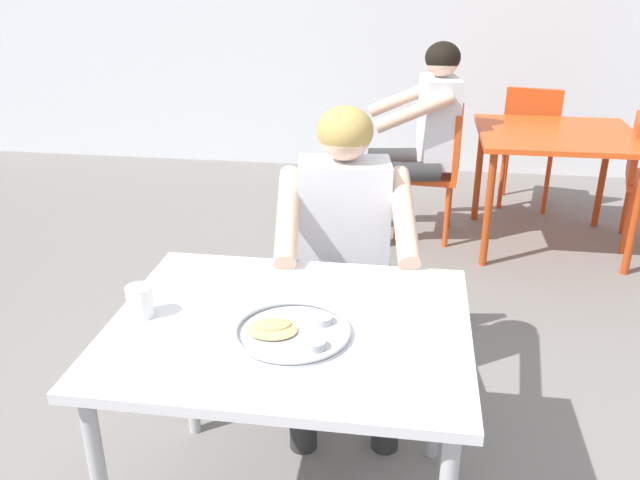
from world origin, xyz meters
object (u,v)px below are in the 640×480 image
object	(u,v)px
table_foreground	(290,346)
patron_background	(423,126)
chair_foreground	(344,265)
chair_red_far	(530,139)
chair_red_left	(439,164)
thali_tray	(292,331)
diner_foreground	(344,238)
table_background_red	(556,146)
drinking_cup	(140,300)

from	to	relation	value
table_foreground	patron_background	bearing A→B (deg)	81.23
chair_foreground	chair_red_far	world-z (taller)	chair_red_far
chair_red_left	patron_background	bearing A→B (deg)	-154.47
thali_tray	chair_red_left	size ratio (longest dim) A/B	0.39
diner_foreground	chair_red_far	size ratio (longest dim) A/B	1.36
diner_foreground	thali_tray	bearing A→B (deg)	-95.20
chair_red_far	thali_tray	bearing A→B (deg)	-109.37
table_foreground	patron_background	xyz separation A→B (m)	(0.37, 2.37, 0.09)
table_background_red	chair_foreground	bearing A→B (deg)	-125.87
drinking_cup	table_background_red	size ratio (longest dim) A/B	0.10
thali_tray	chair_red_far	distance (m)	3.30
drinking_cup	patron_background	bearing A→B (deg)	71.68
thali_tray	diner_foreground	bearing A→B (deg)	84.80
diner_foreground	patron_background	bearing A→B (deg)	80.71
chair_foreground	table_background_red	xyz separation A→B (m)	(1.10, 1.51, 0.14)
thali_tray	drinking_cup	bearing A→B (deg)	175.06
table_foreground	chair_foreground	bearing A→B (deg)	86.06
drinking_cup	patron_background	world-z (taller)	patron_background
chair_red_left	chair_foreground	bearing A→B (deg)	-105.15
thali_tray	diner_foreground	world-z (taller)	diner_foreground
table_background_red	chair_red_left	distance (m)	0.69
drinking_cup	diner_foreground	distance (m)	0.85
chair_foreground	table_foreground	bearing A→B (deg)	-93.94
chair_red_left	patron_background	xyz separation A→B (m)	(-0.12, -0.06, 0.25)
chair_foreground	patron_background	xyz separation A→B (m)	(0.31, 1.50, 0.24)
chair_foreground	chair_red_left	world-z (taller)	chair_foreground
table_background_red	patron_background	size ratio (longest dim) A/B	0.75
table_foreground	chair_red_far	size ratio (longest dim) A/B	1.17
drinking_cup	patron_background	distance (m)	2.53
table_foreground	chair_red_left	bearing A→B (deg)	78.78
patron_background	table_foreground	bearing A→B (deg)	-98.77
table_background_red	table_foreground	bearing A→B (deg)	-115.84
table_background_red	diner_foreground	bearing A→B (deg)	-121.64
chair_red_far	drinking_cup	bearing A→B (deg)	-116.65
diner_foreground	patron_background	world-z (taller)	patron_background
thali_tray	chair_red_left	world-z (taller)	chair_red_left
table_foreground	chair_foreground	distance (m)	0.89
diner_foreground	chair_red_far	world-z (taller)	diner_foreground
chair_red_left	chair_red_far	world-z (taller)	chair_red_far
chair_red_left	chair_red_far	bearing A→B (deg)	44.29
thali_tray	chair_foreground	size ratio (longest dim) A/B	0.38
table_foreground	chair_red_far	distance (m)	3.24
table_foreground	table_background_red	world-z (taller)	table_foreground
drinking_cup	chair_red_left	size ratio (longest dim) A/B	0.11
chair_red_left	patron_background	distance (m)	0.28
table_foreground	diner_foreground	distance (m)	0.66
drinking_cup	table_background_red	world-z (taller)	drinking_cup
table_foreground	chair_foreground	size ratio (longest dim) A/B	1.20
thali_tray	patron_background	xyz separation A→B (m)	(0.35, 2.44, -0.00)
chair_foreground	thali_tray	bearing A→B (deg)	-92.49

